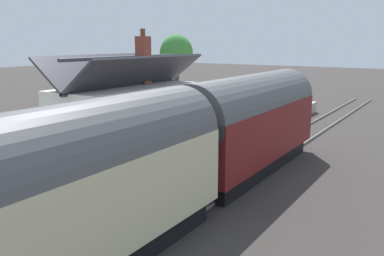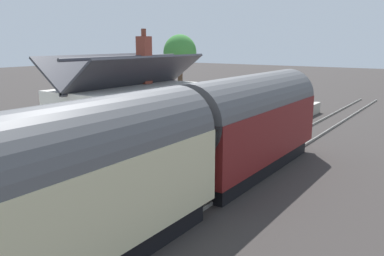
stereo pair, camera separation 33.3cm
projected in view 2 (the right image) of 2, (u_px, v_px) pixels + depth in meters
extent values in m
plane|color=#383330|center=(243.00, 160.00, 19.80)|extent=(160.00, 160.00, 0.00)
cube|color=#A39B8C|center=(179.00, 141.00, 21.85)|extent=(32.00, 5.83, 0.85)
cube|color=beige|center=(222.00, 140.00, 20.27)|extent=(32.00, 0.36, 0.02)
cube|color=gray|center=(274.00, 164.00, 18.90)|extent=(52.00, 0.08, 0.14)
cube|color=gray|center=(246.00, 160.00, 19.69)|extent=(52.00, 0.08, 0.14)
cube|color=black|center=(248.00, 163.00, 18.22)|extent=(8.75, 2.29, 0.70)
cube|color=maroon|center=(249.00, 130.00, 17.90)|extent=(9.51, 2.70, 2.30)
cylinder|color=#515154|center=(250.00, 105.00, 17.66)|extent=(9.51, 2.65, 2.65)
cube|color=black|center=(223.00, 121.00, 18.59)|extent=(8.08, 0.03, 0.80)
cylinder|color=black|center=(273.00, 149.00, 20.53)|extent=(0.70, 2.16, 0.70)
cylinder|color=black|center=(216.00, 180.00, 15.91)|extent=(0.70, 2.16, 0.70)
cube|color=black|center=(289.00, 107.00, 21.69)|extent=(0.04, 2.16, 0.90)
cylinder|color=#F2EDCC|center=(288.00, 125.00, 21.91)|extent=(0.06, 0.24, 0.24)
cube|color=red|center=(288.00, 133.00, 22.04)|extent=(0.16, 2.56, 0.24)
cube|color=beige|center=(68.00, 203.00, 9.81)|extent=(9.46, 2.70, 2.30)
cylinder|color=#515154|center=(65.00, 158.00, 9.57)|extent=(9.46, 2.65, 2.65)
cube|color=black|center=(33.00, 181.00, 10.50)|extent=(8.04, 0.03, 0.80)
cylinder|color=black|center=(146.00, 219.00, 12.43)|extent=(0.70, 2.16, 0.70)
cube|color=white|center=(127.00, 116.00, 19.15)|extent=(6.97, 3.51, 2.84)
cube|color=#38383F|center=(140.00, 73.00, 18.23)|extent=(7.47, 2.01, 1.56)
cube|color=#38383F|center=(112.00, 71.00, 19.19)|extent=(7.47, 2.01, 1.56)
cylinder|color=#38383F|center=(125.00, 57.00, 18.58)|extent=(7.47, 0.16, 0.16)
cube|color=brown|center=(144.00, 60.00, 19.70)|extent=(0.56, 0.56, 2.30)
cylinder|color=brown|center=(144.00, 32.00, 19.43)|extent=(0.24, 0.24, 0.36)
cube|color=teal|center=(160.00, 126.00, 18.49)|extent=(0.90, 0.06, 2.10)
cube|color=teal|center=(140.00, 117.00, 17.22)|extent=(0.80, 0.05, 1.10)
cube|color=teal|center=(178.00, 108.00, 19.49)|extent=(0.80, 0.05, 1.10)
cube|color=brown|center=(255.00, 106.00, 28.19)|extent=(1.41, 0.44, 0.06)
cube|color=brown|center=(257.00, 103.00, 28.04)|extent=(1.40, 0.14, 0.40)
cube|color=black|center=(251.00, 111.00, 27.79)|extent=(0.07, 0.36, 0.44)
cube|color=black|center=(258.00, 108.00, 28.68)|extent=(0.07, 0.36, 0.44)
cube|color=brown|center=(267.00, 103.00, 29.88)|extent=(1.40, 0.41, 0.06)
cube|color=brown|center=(269.00, 100.00, 29.73)|extent=(1.40, 0.12, 0.40)
cube|color=black|center=(263.00, 107.00, 29.48)|extent=(0.06, 0.36, 0.44)
cube|color=black|center=(270.00, 105.00, 30.38)|extent=(0.06, 0.36, 0.44)
cube|color=brown|center=(32.00, 173.00, 13.80)|extent=(1.40, 0.41, 0.06)
cube|color=brown|center=(34.00, 167.00, 13.65)|extent=(1.40, 0.11, 0.40)
cube|color=black|center=(18.00, 184.00, 13.39)|extent=(0.06, 0.36, 0.44)
cube|color=black|center=(46.00, 175.00, 14.30)|extent=(0.06, 0.36, 0.44)
cube|color=brown|center=(228.00, 114.00, 25.00)|extent=(1.41, 0.46, 0.06)
cube|color=brown|center=(231.00, 111.00, 24.86)|extent=(1.40, 0.16, 0.40)
cube|color=black|center=(224.00, 119.00, 24.59)|extent=(0.07, 0.36, 0.44)
cube|color=black|center=(232.00, 117.00, 25.52)|extent=(0.07, 0.36, 0.44)
cylinder|color=#9E5138|center=(75.00, 178.00, 14.11)|extent=(0.42, 0.42, 0.34)
ellipsoid|color=#4C8C2D|center=(74.00, 169.00, 14.04)|extent=(0.47, 0.47, 0.53)
cone|color=#C35D38|center=(74.00, 165.00, 14.01)|extent=(0.11, 0.11, 0.19)
cylinder|color=gray|center=(237.00, 108.00, 29.21)|extent=(0.35, 0.35, 0.34)
ellipsoid|color=#2D7233|center=(237.00, 104.00, 29.15)|extent=(0.37, 0.37, 0.42)
cone|color=#B94C3D|center=(237.00, 102.00, 29.12)|extent=(0.09, 0.09, 0.15)
cube|color=#9E5138|center=(218.00, 130.00, 21.81)|extent=(1.05, 0.32, 0.38)
ellipsoid|color=#4C8C2D|center=(218.00, 124.00, 21.74)|extent=(0.95, 0.29, 0.29)
cylinder|color=black|center=(231.00, 120.00, 22.65)|extent=(0.06, 0.06, 1.10)
cylinder|color=black|center=(236.00, 118.00, 23.14)|extent=(0.06, 0.06, 1.10)
cube|color=maroon|center=(233.00, 106.00, 22.73)|extent=(0.90, 0.06, 0.44)
cube|color=black|center=(233.00, 106.00, 22.73)|extent=(0.96, 0.03, 0.50)
cylinder|color=#4C3828|center=(180.00, 88.00, 34.04)|extent=(0.41, 0.41, 3.84)
ellipsoid|color=#3D8438|center=(180.00, 52.00, 33.42)|extent=(3.02, 2.61, 2.95)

